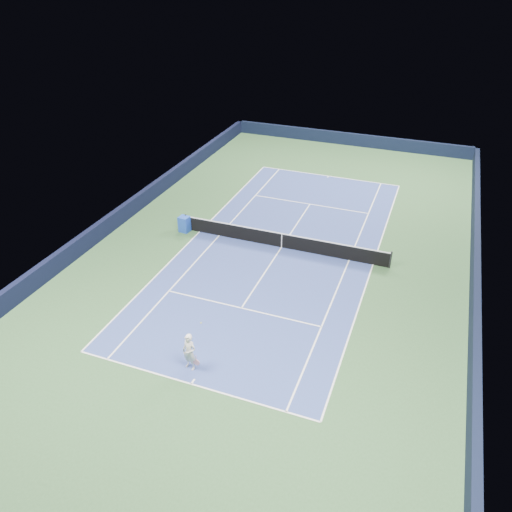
% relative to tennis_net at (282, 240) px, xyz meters
% --- Properties ---
extents(ground, '(40.00, 40.00, 0.00)m').
position_rel_tennis_net_xyz_m(ground, '(0.00, 0.00, -0.50)').
color(ground, '#2D502B').
rests_on(ground, ground).
extents(wall_far, '(22.00, 0.35, 1.10)m').
position_rel_tennis_net_xyz_m(wall_far, '(0.00, 19.82, 0.05)').
color(wall_far, black).
rests_on(wall_far, ground).
extents(wall_right, '(0.35, 40.00, 1.10)m').
position_rel_tennis_net_xyz_m(wall_right, '(10.82, 0.00, 0.05)').
color(wall_right, black).
rests_on(wall_right, ground).
extents(wall_left, '(0.35, 40.00, 1.10)m').
position_rel_tennis_net_xyz_m(wall_left, '(-10.82, 0.00, 0.05)').
color(wall_left, black).
rests_on(wall_left, ground).
extents(court_surface, '(10.97, 23.77, 0.01)m').
position_rel_tennis_net_xyz_m(court_surface, '(0.00, 0.00, -0.50)').
color(court_surface, navy).
rests_on(court_surface, ground).
extents(baseline_far, '(10.97, 0.08, 0.00)m').
position_rel_tennis_net_xyz_m(baseline_far, '(0.00, 11.88, -0.50)').
color(baseline_far, white).
rests_on(baseline_far, ground).
extents(baseline_near, '(10.97, 0.08, 0.00)m').
position_rel_tennis_net_xyz_m(baseline_near, '(0.00, -11.88, -0.50)').
color(baseline_near, white).
rests_on(baseline_near, ground).
extents(sideline_doubles_right, '(0.08, 23.77, 0.00)m').
position_rel_tennis_net_xyz_m(sideline_doubles_right, '(5.49, 0.00, -0.50)').
color(sideline_doubles_right, white).
rests_on(sideline_doubles_right, ground).
extents(sideline_doubles_left, '(0.08, 23.77, 0.00)m').
position_rel_tennis_net_xyz_m(sideline_doubles_left, '(-5.49, 0.00, -0.50)').
color(sideline_doubles_left, white).
rests_on(sideline_doubles_left, ground).
extents(sideline_singles_right, '(0.08, 23.77, 0.00)m').
position_rel_tennis_net_xyz_m(sideline_singles_right, '(4.12, 0.00, -0.50)').
color(sideline_singles_right, white).
rests_on(sideline_singles_right, ground).
extents(sideline_singles_left, '(0.08, 23.77, 0.00)m').
position_rel_tennis_net_xyz_m(sideline_singles_left, '(-4.12, 0.00, -0.50)').
color(sideline_singles_left, white).
rests_on(sideline_singles_left, ground).
extents(service_line_far, '(8.23, 0.08, 0.00)m').
position_rel_tennis_net_xyz_m(service_line_far, '(0.00, 6.40, -0.50)').
color(service_line_far, white).
rests_on(service_line_far, ground).
extents(service_line_near, '(8.23, 0.08, 0.00)m').
position_rel_tennis_net_xyz_m(service_line_near, '(0.00, -6.40, -0.50)').
color(service_line_near, white).
rests_on(service_line_near, ground).
extents(center_service_line, '(0.08, 12.80, 0.00)m').
position_rel_tennis_net_xyz_m(center_service_line, '(0.00, 0.00, -0.50)').
color(center_service_line, white).
rests_on(center_service_line, ground).
extents(center_mark_far, '(0.08, 0.30, 0.00)m').
position_rel_tennis_net_xyz_m(center_mark_far, '(0.00, 11.73, -0.50)').
color(center_mark_far, white).
rests_on(center_mark_far, ground).
extents(center_mark_near, '(0.08, 0.30, 0.00)m').
position_rel_tennis_net_xyz_m(center_mark_near, '(0.00, -11.73, -0.50)').
color(center_mark_near, white).
rests_on(center_mark_near, ground).
extents(tennis_net, '(12.90, 0.10, 1.07)m').
position_rel_tennis_net_xyz_m(tennis_net, '(0.00, 0.00, 0.00)').
color(tennis_net, black).
rests_on(tennis_net, ground).
extents(sponsor_cube, '(0.68, 0.63, 1.02)m').
position_rel_tennis_net_xyz_m(sponsor_cube, '(-6.40, -0.25, 0.00)').
color(sponsor_cube, blue).
rests_on(sponsor_cube, ground).
extents(tennis_player, '(0.84, 1.30, 1.78)m').
position_rel_tennis_net_xyz_m(tennis_player, '(-0.45, -11.03, 0.39)').
color(tennis_player, silver).
rests_on(tennis_player, ground).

